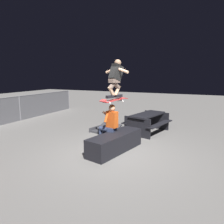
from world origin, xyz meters
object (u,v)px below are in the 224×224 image
object	(u,v)px
ledge_box_main	(115,142)
kicker_ramp	(106,130)
person_sitting_on_ledge	(109,123)
skater_airborne	(116,77)
skateboard	(114,100)
picnic_table_back	(147,120)

from	to	relation	value
ledge_box_main	kicker_ramp	size ratio (longest dim) A/B	1.77
person_sitting_on_ledge	ledge_box_main	bearing A→B (deg)	-129.07
ledge_box_main	skater_airborne	world-z (taller)	skater_airborne
person_sitting_on_ledge	skateboard	distance (m)	0.77
person_sitting_on_ledge	kicker_ramp	bearing A→B (deg)	29.30
picnic_table_back	person_sitting_on_ledge	bearing A→B (deg)	163.34
skater_airborne	picnic_table_back	xyz separation A→B (m)	(2.18, -0.42, -1.70)
ledge_box_main	skater_airborne	size ratio (longest dim) A/B	1.79
skateboard	kicker_ramp	distance (m)	2.43
skater_airborne	kicker_ramp	distance (m)	2.87
ledge_box_main	picnic_table_back	xyz separation A→B (m)	(2.42, -0.32, 0.23)
skateboard	skater_airborne	bearing A→B (deg)	-20.46
ledge_box_main	kicker_ramp	world-z (taller)	ledge_box_main
ledge_box_main	person_sitting_on_ledge	size ratio (longest dim) A/B	1.46
ledge_box_main	skateboard	xyz separation A→B (m)	(0.19, 0.12, 1.25)
ledge_box_main	skateboard	size ratio (longest dim) A/B	1.96
kicker_ramp	picnic_table_back	distance (m)	1.69
ledge_box_main	picnic_table_back	world-z (taller)	picnic_table_back
ledge_box_main	person_sitting_on_ledge	bearing A→B (deg)	50.93
kicker_ramp	person_sitting_on_ledge	bearing A→B (deg)	-150.70
skateboard	kicker_ramp	world-z (taller)	skateboard
person_sitting_on_ledge	picnic_table_back	size ratio (longest dim) A/B	0.70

